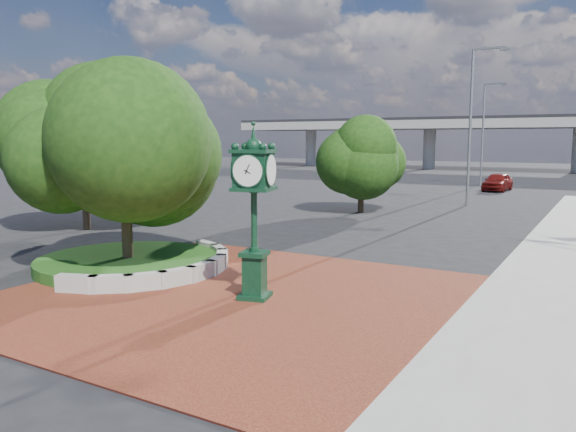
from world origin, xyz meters
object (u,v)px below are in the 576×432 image
(parked_car, at_px, (498,182))
(street_lamp_near, at_px, (475,115))
(street_lamp_far, at_px, (485,126))
(post_clock, at_px, (254,205))

(parked_car, xyz_separation_m, street_lamp_near, (0.46, -12.28, 5.22))
(parked_car, height_order, street_lamp_far, street_lamp_far)
(street_lamp_near, xyz_separation_m, street_lamp_far, (-2.60, 17.02, -0.40))
(street_lamp_far, bearing_deg, street_lamp_near, -81.32)
(post_clock, xyz_separation_m, street_lamp_near, (0.19, 25.77, 3.36))
(post_clock, height_order, street_lamp_near, street_lamp_near)
(post_clock, distance_m, parked_car, 38.10)
(street_lamp_near, height_order, street_lamp_far, street_lamp_near)
(street_lamp_far, bearing_deg, post_clock, -86.78)
(post_clock, distance_m, street_lamp_near, 25.99)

